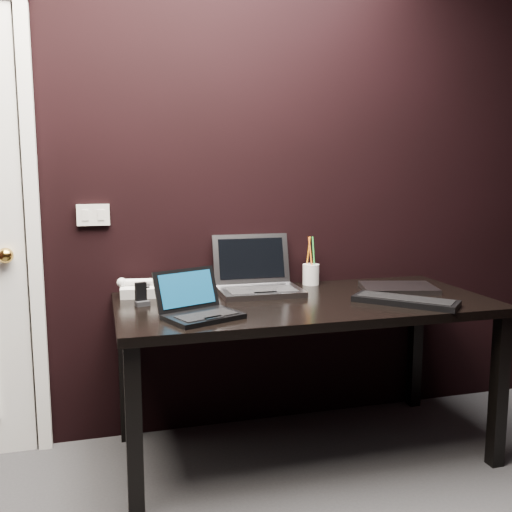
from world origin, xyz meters
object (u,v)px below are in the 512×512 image
object	(u,v)px
ext_keyboard	(405,301)
mobile_phone	(141,297)
pen_cup	(311,273)
desk	(304,316)
closed_laptop	(398,288)
netbook	(199,308)
desk_phone	(139,289)
silver_laptop	(258,282)

from	to	relation	value
ext_keyboard	mobile_phone	bearing A→B (deg)	165.77
mobile_phone	pen_cup	xyz separation A→B (m)	(0.88, 0.24, 0.02)
desk	mobile_phone	distance (m)	0.74
closed_laptop	pen_cup	size ratio (longest dim) A/B	1.62
ext_keyboard	mobile_phone	world-z (taller)	mobile_phone
netbook	mobile_phone	xyz separation A→B (m)	(-0.21, 0.27, 0.00)
desk	ext_keyboard	distance (m)	0.46
desk	netbook	world-z (taller)	netbook
ext_keyboard	desk_phone	world-z (taller)	desk_phone
netbook	silver_laptop	size ratio (longest dim) A/B	0.92
pen_cup	silver_laptop	bearing A→B (deg)	-161.14
pen_cup	desk	bearing A→B (deg)	-115.42
netbook	closed_laptop	distance (m)	1.07
pen_cup	closed_laptop	bearing A→B (deg)	-34.71
mobile_phone	desk	bearing A→B (deg)	-7.13
ext_keyboard	mobile_phone	xyz separation A→B (m)	(-1.13, 0.29, 0.02)
pen_cup	netbook	bearing A→B (deg)	-143.03
desk	closed_laptop	world-z (taller)	closed_laptop
silver_laptop	pen_cup	size ratio (longest dim) A/B	1.57
closed_laptop	mobile_phone	world-z (taller)	mobile_phone
netbook	silver_laptop	bearing A→B (deg)	48.12
ext_keyboard	closed_laptop	world-z (taller)	ext_keyboard
ext_keyboard	closed_laptop	distance (m)	0.30
desk	silver_laptop	world-z (taller)	silver_laptop
mobile_phone	desk_phone	bearing A→B (deg)	88.88
desk	silver_laptop	size ratio (longest dim) A/B	4.30
netbook	mobile_phone	world-z (taller)	netbook
mobile_phone	pen_cup	size ratio (longest dim) A/B	0.40
netbook	desk	bearing A→B (deg)	19.23
ext_keyboard	desk_phone	bearing A→B (deg)	157.09
closed_laptop	desk_phone	distance (m)	1.26
desk_phone	ext_keyboard	bearing A→B (deg)	-22.91
netbook	ext_keyboard	bearing A→B (deg)	-0.85
mobile_phone	closed_laptop	bearing A→B (deg)	-0.72
closed_laptop	desk_phone	size ratio (longest dim) A/B	1.96
ext_keyboard	mobile_phone	size ratio (longest dim) A/B	4.23
silver_laptop	mobile_phone	xyz separation A→B (m)	(-0.57, -0.13, -0.01)
closed_laptop	ext_keyboard	bearing A→B (deg)	-113.36
netbook	desk_phone	size ratio (longest dim) A/B	1.75
pen_cup	ext_keyboard	bearing A→B (deg)	-64.71
silver_laptop	closed_laptop	xyz separation A→B (m)	(0.68, -0.14, -0.04)
silver_laptop	ext_keyboard	size ratio (longest dim) A/B	0.92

